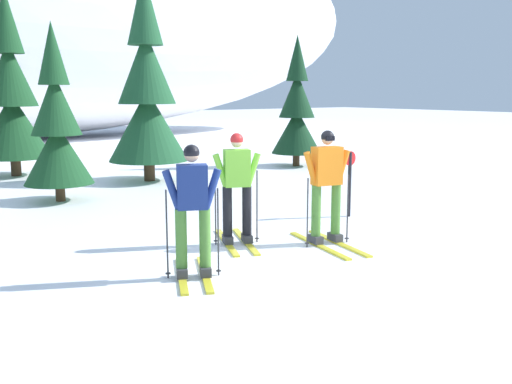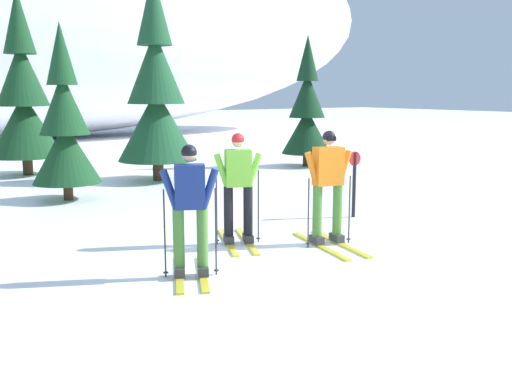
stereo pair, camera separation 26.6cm
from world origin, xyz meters
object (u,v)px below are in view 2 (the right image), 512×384
Objects in this scene: skier_lime_jacket at (238,187)px; pine_tree_center_right at (156,95)px; pine_tree_center at (23,98)px; pine_tree_far_right at (307,112)px; skier_orange_jacket at (328,185)px; trail_marker_post at (354,180)px; skier_navy_jacket at (190,209)px; pine_tree_center_left at (65,127)px.

pine_tree_center_right is at bearing 75.52° from skier_lime_jacket.
pine_tree_center is 1.26× the size of pine_tree_far_right.
skier_orange_jacket is 1.43× the size of trail_marker_post.
pine_tree_center_left is at bearing 87.44° from skier_navy_jacket.
skier_orange_jacket is (2.59, 0.27, 0.05)m from skier_navy_jacket.
skier_lime_jacket is 5.56m from pine_tree_center_left.
skier_orange_jacket is at bearing -144.46° from trail_marker_post.
skier_lime_jacket is at bearing -171.17° from trail_marker_post.
pine_tree_center_right reaches higher than skier_lime_jacket.
skier_lime_jacket is 3.00m from trail_marker_post.
trail_marker_post is at bearing -79.90° from pine_tree_center_right.
skier_navy_jacket is at bearing -136.32° from pine_tree_far_right.
skier_navy_jacket is 0.99× the size of skier_lime_jacket.
pine_tree_center_right reaches higher than trail_marker_post.
pine_tree_center_left reaches higher than skier_navy_jacket.
skier_navy_jacket is 11.87m from pine_tree_far_right.
skier_orange_jacket is 0.33× the size of pine_tree_center_right.
trail_marker_post is at bearing 35.54° from skier_orange_jacket.
skier_lime_jacket is at bearing -104.48° from pine_tree_center_right.
skier_navy_jacket is 0.45× the size of pine_tree_center_left.
skier_orange_jacket is 0.35× the size of pine_tree_center.
pine_tree_far_right is at bearing 43.68° from skier_navy_jacket.
skier_navy_jacket is 1.79m from skier_lime_jacket.
skier_lime_jacket reaches higher than trail_marker_post.
pine_tree_center_right is at bearing 68.19° from skier_navy_jacket.
pine_tree_center_left is 8.45m from pine_tree_far_right.
skier_navy_jacket is at bearing -92.56° from pine_tree_center_left.
pine_tree_center reaches higher than pine_tree_center_left.
pine_tree_center_left is 6.48m from trail_marker_post.
pine_tree_center_right is at bearing 28.17° from pine_tree_center_left.
skier_navy_jacket is 4.65m from trail_marker_post.
pine_tree_center reaches higher than skier_lime_jacket.
skier_lime_jacket is 1.43m from skier_orange_jacket.
skier_lime_jacket is at bearing -78.15° from pine_tree_center_left.
skier_orange_jacket is at bearing -69.67° from pine_tree_center_left.
skier_lime_jacket is at bearing -135.19° from pine_tree_far_right.
skier_orange_jacket is 0.47× the size of pine_tree_center_left.
pine_tree_center_right is at bearing -49.03° from pine_tree_center.
skier_orange_jacket reaches higher than skier_navy_jacket.
skier_orange_jacket is at bearing -127.03° from pine_tree_far_right.
skier_lime_jacket is at bearing -84.73° from pine_tree_center.
pine_tree_center_left is (-2.30, 6.22, 0.67)m from skier_orange_jacket.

